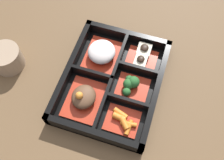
% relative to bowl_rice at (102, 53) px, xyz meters
% --- Properties ---
extents(ground_plane, '(3.00, 3.00, 0.00)m').
position_rel_bowl_rice_xyz_m(ground_plane, '(-0.07, -0.05, -0.03)').
color(ground_plane, brown).
extents(bento_base, '(0.30, 0.24, 0.01)m').
position_rel_bowl_rice_xyz_m(bento_base, '(-0.07, -0.05, -0.02)').
color(bento_base, black).
rests_on(bento_base, ground_plane).
extents(bento_rim, '(0.30, 0.24, 0.04)m').
position_rel_bowl_rice_xyz_m(bento_rim, '(-0.07, -0.05, -0.01)').
color(bento_rim, black).
rests_on(bento_rim, ground_plane).
extents(bowl_stew, '(0.12, 0.09, 0.05)m').
position_rel_bowl_rice_xyz_m(bowl_stew, '(-0.14, 0.00, -0.00)').
color(bowl_stew, '#B22D19').
rests_on(bowl_stew, bento_base).
extents(bowl_rice, '(0.12, 0.09, 0.04)m').
position_rel_bowl_rice_xyz_m(bowl_rice, '(0.00, 0.00, 0.00)').
color(bowl_rice, '#B22D19').
rests_on(bowl_rice, bento_base).
extents(bowl_carrots, '(0.07, 0.08, 0.02)m').
position_rel_bowl_rice_xyz_m(bowl_carrots, '(-0.16, -0.11, -0.01)').
color(bowl_carrots, '#B22D19').
rests_on(bowl_carrots, bento_base).
extents(bowl_greens, '(0.07, 0.08, 0.04)m').
position_rel_bowl_rice_xyz_m(bowl_greens, '(-0.07, -0.10, -0.01)').
color(bowl_greens, '#B22D19').
rests_on(bowl_greens, bento_base).
extents(bowl_tofu, '(0.08, 0.08, 0.04)m').
position_rel_bowl_rice_xyz_m(bowl_tofu, '(0.02, -0.11, -0.01)').
color(bowl_tofu, '#B22D19').
rests_on(bowl_tofu, bento_base).
extents(tea_cup, '(0.08, 0.08, 0.06)m').
position_rel_bowl_rice_xyz_m(tea_cup, '(-0.09, 0.23, 0.00)').
color(tea_cup, gray).
rests_on(tea_cup, ground_plane).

